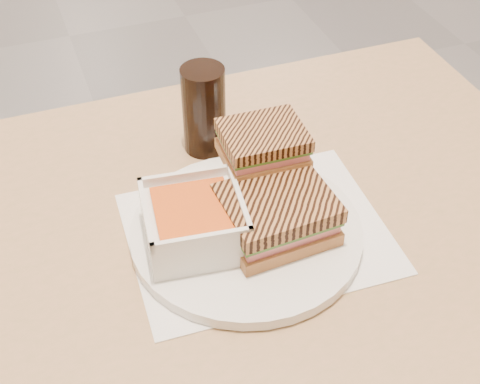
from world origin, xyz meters
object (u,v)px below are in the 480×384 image
object	(u,v)px
soup_bowl	(194,223)
panini_lower	(277,215)
plate	(246,232)
cola_glass	(204,110)
main_table	(165,299)

from	to	relation	value
soup_bowl	panini_lower	bearing A→B (deg)	-13.02
plate	cola_glass	size ratio (longest dim) A/B	2.21
soup_bowl	main_table	bearing A→B (deg)	148.75
main_table	soup_bowl	world-z (taller)	soup_bowl
panini_lower	main_table	bearing A→B (deg)	161.01
plate	soup_bowl	world-z (taller)	soup_bowl
soup_bowl	panini_lower	world-z (taller)	soup_bowl
plate	cola_glass	distance (m)	0.21
main_table	plate	bearing A→B (deg)	-15.56
main_table	soup_bowl	size ratio (longest dim) A/B	8.92
plate	panini_lower	bearing A→B (deg)	-29.29
soup_bowl	cola_glass	bearing A→B (deg)	68.40
plate	panini_lower	world-z (taller)	panini_lower
soup_bowl	panini_lower	xyz separation A→B (m)	(0.10, -0.02, 0.00)
soup_bowl	panini_lower	size ratio (longest dim) A/B	0.97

